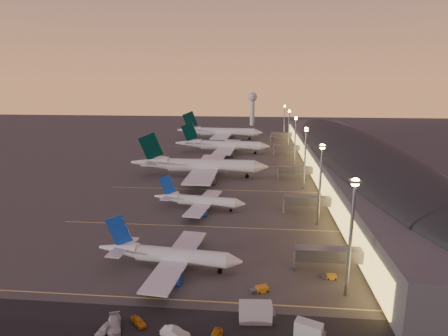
% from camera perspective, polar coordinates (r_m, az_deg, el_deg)
% --- Properties ---
extents(ground, '(700.00, 700.00, 0.00)m').
position_cam_1_polar(ground, '(122.93, -2.91, -8.01)').
color(ground, '#3D3B39').
extents(airliner_narrow_south, '(36.36, 32.64, 12.98)m').
position_cam_1_polar(airliner_narrow_south, '(93.68, -8.40, -13.03)').
color(airliner_narrow_south, silver).
rests_on(airliner_narrow_south, ground).
extents(airliner_narrow_north, '(33.42, 30.10, 11.94)m').
position_cam_1_polar(airliner_narrow_north, '(132.56, -3.85, -4.99)').
color(airliner_narrow_north, silver).
rests_on(airliner_narrow_north, ground).
extents(airliner_wide_near, '(65.05, 59.02, 20.87)m').
position_cam_1_polar(airliner_wide_near, '(175.55, -3.84, 0.37)').
color(airliner_wide_near, silver).
rests_on(airliner_wide_near, ground).
extents(airliner_wide_mid, '(59.18, 53.97, 18.94)m').
position_cam_1_polar(airliner_wide_mid, '(232.19, -0.28, 3.48)').
color(airliner_wide_mid, silver).
rests_on(airliner_wide_mid, ground).
extents(airliner_wide_far, '(66.31, 60.44, 21.22)m').
position_cam_1_polar(airliner_wide_far, '(287.53, -0.66, 5.51)').
color(airliner_wide_far, silver).
rests_on(airliner_wide_far, ground).
extents(terminal_building, '(56.35, 255.00, 17.46)m').
position_cam_1_polar(terminal_building, '(194.46, 18.65, 2.00)').
color(terminal_building, '#4A4A4F').
rests_on(terminal_building, ground).
extents(light_masts, '(2.20, 217.20, 25.90)m').
position_cam_1_polar(light_masts, '(181.33, 11.39, 4.47)').
color(light_masts, gray).
rests_on(light_masts, ground).
extents(radar_tower, '(9.00, 9.00, 32.50)m').
position_cam_1_polar(radar_tower, '(374.01, 4.35, 9.83)').
color(radar_tower, silver).
rests_on(radar_tower, ground).
extents(service_lane, '(260.00, 16.00, 0.01)m').
position_cam_1_polar(service_lane, '(74.60, -9.60, -23.74)').
color(service_lane, black).
rests_on(service_lane, ground).
extents(lane_markings, '(90.00, 180.36, 0.00)m').
position_cam_1_polar(lane_markings, '(160.53, -0.88, -2.82)').
color(lane_markings, '#D8C659').
rests_on(lane_markings, ground).
extents(baggage_tug_a, '(4.31, 3.10, 1.20)m').
position_cam_1_polar(baggage_tug_a, '(85.29, 5.46, -17.94)').
color(baggage_tug_a, orange).
rests_on(baggage_tug_a, ground).
extents(baggage_tug_b, '(3.39, 1.58, 1.00)m').
position_cam_1_polar(baggage_tug_b, '(93.01, 15.79, -15.64)').
color(baggage_tug_b, orange).
rests_on(baggage_tug_b, ground).
extents(catering_truck_a, '(5.66, 3.95, 2.98)m').
position_cam_1_polar(catering_truck_a, '(73.80, 13.00, -23.03)').
color(catering_truck_a, silver).
rests_on(catering_truck_a, ground).
extents(catering_truck_b, '(6.96, 3.12, 3.82)m').
position_cam_1_polar(catering_truck_b, '(76.01, 5.10, -21.14)').
color(catering_truck_b, silver).
rests_on(catering_truck_b, ground).
extents(service_van_a, '(3.05, 4.89, 1.55)m').
position_cam_1_polar(service_van_a, '(76.80, -17.62, -22.30)').
color(service_van_a, silver).
rests_on(service_van_a, ground).
extents(service_van_b, '(4.05, 3.87, 1.36)m').
position_cam_1_polar(service_van_b, '(77.22, -12.89, -21.84)').
color(service_van_b, orange).
rests_on(service_van_b, ground).
extents(service_van_c, '(4.24, 6.33, 1.70)m').
position_cam_1_polar(service_van_c, '(77.25, -16.38, -21.90)').
color(service_van_c, silver).
rests_on(service_van_c, ground).
extents(service_van_e, '(5.63, 3.33, 1.75)m').
position_cam_1_polar(service_van_e, '(73.09, -7.45, -23.68)').
color(service_van_e, silver).
rests_on(service_van_e, ground).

